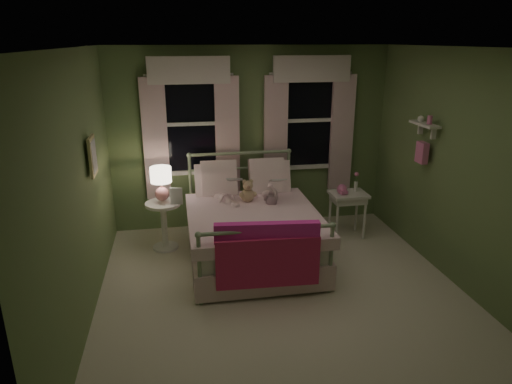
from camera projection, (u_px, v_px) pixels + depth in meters
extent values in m
plane|color=beige|center=(283.00, 293.00, 5.06)|extent=(4.20, 4.20, 0.00)
plane|color=white|center=(288.00, 48.00, 4.23)|extent=(4.20, 4.20, 0.00)
plane|color=#647D4B|center=(251.00, 139.00, 6.60)|extent=(4.00, 0.00, 4.00)
plane|color=#647D4B|center=(369.00, 285.00, 2.69)|extent=(4.00, 0.00, 4.00)
plane|color=#647D4B|center=(79.00, 192.00, 4.31)|extent=(0.00, 4.20, 4.20)
plane|color=#647D4B|center=(463.00, 172.00, 4.98)|extent=(0.00, 4.20, 4.20)
cube|color=white|center=(252.00, 228.00, 5.74)|extent=(1.44, 1.94, 0.26)
cube|color=white|center=(252.00, 245.00, 5.82)|extent=(1.54, 2.02, 0.30)
cube|color=white|center=(254.00, 219.00, 5.54)|extent=(1.58, 1.75, 0.14)
cylinder|color=#9EB793|center=(197.00, 240.00, 5.66)|extent=(0.04, 1.90, 0.04)
cylinder|color=#9EB793|center=(304.00, 232.00, 5.89)|extent=(0.04, 1.90, 0.04)
cylinder|color=#9EB793|center=(191.00, 195.00, 6.48)|extent=(0.04, 0.04, 1.15)
cylinder|color=#9EB793|center=(288.00, 189.00, 6.71)|extent=(0.04, 0.04, 1.15)
sphere|color=#9EB793|center=(189.00, 155.00, 6.29)|extent=(0.07, 0.07, 0.07)
sphere|color=#9EB793|center=(289.00, 151.00, 6.53)|extent=(0.07, 0.07, 0.07)
cylinder|color=#9EB793|center=(240.00, 153.00, 6.41)|extent=(1.42, 0.04, 0.04)
cylinder|color=#9EB793|center=(240.00, 168.00, 6.48)|extent=(1.38, 0.03, 0.03)
cylinder|color=#9EB793|center=(200.00, 270.00, 4.72)|extent=(0.04, 0.04, 0.80)
cylinder|color=#9EB793|center=(331.00, 259.00, 4.96)|extent=(0.04, 0.04, 0.80)
sphere|color=#9EB793|center=(198.00, 235.00, 4.59)|extent=(0.07, 0.07, 0.07)
sphere|color=#9EB793|center=(333.00, 225.00, 4.83)|extent=(0.07, 0.07, 0.07)
cylinder|color=#9EB793|center=(267.00, 230.00, 4.71)|extent=(1.42, 0.04, 0.04)
cube|color=white|center=(215.00, 184.00, 6.21)|extent=(0.55, 0.32, 0.57)
cube|color=white|center=(270.00, 181.00, 6.33)|extent=(0.55, 0.32, 0.57)
cube|color=white|center=(219.00, 178.00, 6.19)|extent=(0.48, 0.30, 0.51)
cube|color=white|center=(267.00, 176.00, 6.30)|extent=(0.48, 0.30, 0.51)
cube|color=#E82DA6|center=(267.00, 237.00, 4.74)|extent=(1.10, 0.22, 0.32)
cube|color=#CF285E|center=(268.00, 263.00, 4.76)|extent=(1.10, 0.09, 0.55)
imported|color=#F7D1DD|center=(225.00, 178.00, 5.94)|extent=(0.32, 0.26, 0.77)
imported|color=#F7D1DD|center=(267.00, 177.00, 6.04)|extent=(0.36, 0.29, 0.72)
imported|color=beige|center=(227.00, 183.00, 5.71)|extent=(0.22, 0.15, 0.26)
imported|color=beige|center=(270.00, 184.00, 5.81)|extent=(0.20, 0.13, 0.26)
sphere|color=tan|center=(248.00, 195.00, 5.91)|extent=(0.18, 0.18, 0.18)
sphere|color=tan|center=(248.00, 185.00, 5.85)|extent=(0.13, 0.13, 0.13)
sphere|color=tan|center=(244.00, 182.00, 5.82)|extent=(0.05, 0.05, 0.05)
sphere|color=tan|center=(251.00, 181.00, 5.84)|extent=(0.05, 0.05, 0.05)
sphere|color=tan|center=(242.00, 195.00, 5.87)|extent=(0.07, 0.07, 0.07)
sphere|color=tan|center=(254.00, 194.00, 5.89)|extent=(0.07, 0.07, 0.07)
sphere|color=#8C6B51|center=(248.00, 187.00, 5.80)|extent=(0.04, 0.04, 0.04)
cylinder|color=white|center=(163.00, 204.00, 5.95)|extent=(0.46, 0.46, 0.04)
cylinder|color=white|center=(164.00, 226.00, 6.05)|extent=(0.08, 0.08, 0.60)
cylinder|color=white|center=(166.00, 247.00, 6.15)|extent=(0.34, 0.34, 0.03)
sphere|color=pink|center=(162.00, 194.00, 5.90)|extent=(0.18, 0.18, 0.18)
cylinder|color=pink|center=(161.00, 185.00, 5.87)|extent=(0.03, 0.03, 0.11)
cylinder|color=#FFEAC6|center=(161.00, 175.00, 5.82)|extent=(0.27, 0.27, 0.20)
imported|color=beige|center=(170.00, 204.00, 5.88)|extent=(0.22, 0.26, 0.02)
cube|color=white|center=(348.00, 194.00, 6.32)|extent=(0.50, 0.40, 0.04)
cube|color=white|center=(348.00, 199.00, 6.34)|extent=(0.44, 0.34, 0.08)
cylinder|color=white|center=(337.00, 221.00, 6.25)|extent=(0.04, 0.04, 0.60)
cylinder|color=white|center=(365.00, 219.00, 6.32)|extent=(0.04, 0.04, 0.60)
cylinder|color=white|center=(330.00, 213.00, 6.53)|extent=(0.04, 0.04, 0.60)
cylinder|color=white|center=(356.00, 211.00, 6.60)|extent=(0.04, 0.04, 0.60)
sphere|color=pink|center=(342.00, 189.00, 6.28)|extent=(0.14, 0.14, 0.14)
cube|color=pink|center=(344.00, 193.00, 6.20)|extent=(0.11, 0.06, 0.04)
cylinder|color=white|center=(356.00, 187.00, 6.36)|extent=(0.05, 0.05, 0.14)
cylinder|color=#4C7F3F|center=(356.00, 179.00, 6.32)|extent=(0.01, 0.01, 0.12)
sphere|color=pink|center=(357.00, 174.00, 6.30)|extent=(0.06, 0.06, 0.06)
cube|color=black|center=(191.00, 124.00, 6.37)|extent=(0.76, 0.02, 1.35)
cube|color=white|center=(189.00, 72.00, 6.13)|extent=(0.84, 0.05, 0.06)
cube|color=white|center=(193.00, 172.00, 6.57)|extent=(0.84, 0.05, 0.06)
cube|color=white|center=(162.00, 125.00, 6.28)|extent=(0.06, 0.05, 1.40)
cube|color=white|center=(220.00, 123.00, 6.42)|extent=(0.06, 0.05, 1.40)
cube|color=white|center=(191.00, 124.00, 6.35)|extent=(0.76, 0.04, 0.05)
cube|color=silver|center=(155.00, 140.00, 6.29)|extent=(0.34, 0.06, 1.70)
cube|color=silver|center=(227.00, 137.00, 6.46)|extent=(0.34, 0.06, 1.70)
cube|color=white|center=(189.00, 70.00, 6.06)|extent=(1.10, 0.08, 0.36)
cylinder|color=white|center=(189.00, 75.00, 6.11)|extent=(1.20, 0.03, 0.03)
cube|color=black|center=(308.00, 120.00, 6.65)|extent=(0.76, 0.02, 1.35)
cube|color=white|center=(311.00, 71.00, 6.41)|extent=(0.84, 0.05, 0.06)
cube|color=white|center=(307.00, 167.00, 6.86)|extent=(0.84, 0.05, 0.06)
cube|color=white|center=(282.00, 121.00, 6.57)|extent=(0.06, 0.05, 1.40)
cube|color=white|center=(335.00, 120.00, 6.70)|extent=(0.06, 0.05, 1.40)
cube|color=white|center=(309.00, 120.00, 6.63)|extent=(0.76, 0.04, 0.05)
cube|color=silver|center=(276.00, 136.00, 6.57)|extent=(0.34, 0.06, 1.70)
cube|color=white|center=(342.00, 133.00, 6.74)|extent=(0.34, 0.06, 1.70)
cube|color=white|center=(312.00, 69.00, 6.34)|extent=(1.10, 0.08, 0.36)
cylinder|color=white|center=(311.00, 73.00, 6.40)|extent=(1.20, 0.03, 0.03)
cube|color=white|center=(425.00, 124.00, 5.49)|extent=(0.15, 0.50, 0.03)
cube|color=white|center=(434.00, 133.00, 5.38)|extent=(0.06, 0.03, 0.14)
cube|color=white|center=(421.00, 128.00, 5.66)|extent=(0.06, 0.03, 0.14)
cylinder|color=pink|center=(430.00, 120.00, 5.37)|extent=(0.06, 0.06, 0.10)
sphere|color=white|center=(421.00, 119.00, 5.56)|extent=(0.08, 0.08, 0.08)
cube|color=pink|center=(422.00, 153.00, 5.60)|extent=(0.08, 0.18, 0.26)
cube|color=beige|center=(92.00, 156.00, 4.82)|extent=(0.03, 0.32, 0.42)
cube|color=silver|center=(94.00, 156.00, 4.82)|extent=(0.01, 0.25, 0.34)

